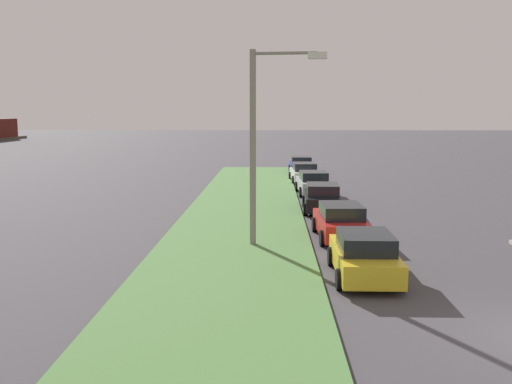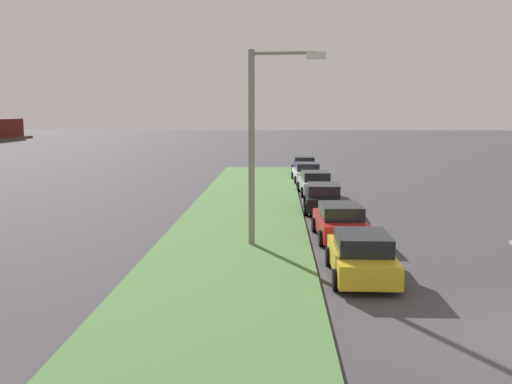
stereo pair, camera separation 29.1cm
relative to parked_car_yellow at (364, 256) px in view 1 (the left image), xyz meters
The scene contains 8 objects.
grass_median 6.64m from the parked_car_yellow, 41.46° to the left, with size 60.00×6.00×0.12m, color #517F42.
parked_car_yellow is the anchor object (origin of this frame).
parked_car_red 5.57m from the parked_car_yellow, ahead, with size 4.37×2.15×1.47m.
parked_car_black 12.14m from the parked_car_yellow, ahead, with size 4.36×2.13×1.47m.
parked_car_silver 18.40m from the parked_car_yellow, ahead, with size 4.39×2.20×1.47m.
parked_car_white 24.54m from the parked_car_yellow, ahead, with size 4.39×2.20×1.47m.
parked_car_blue 30.55m from the parked_car_yellow, ahead, with size 4.30×2.02×1.47m.
streetlight 6.38m from the parked_car_yellow, 39.24° to the left, with size 0.58×2.87×7.50m.
Camera 1 is at (-12.57, 6.60, 5.21)m, focal length 40.11 mm.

